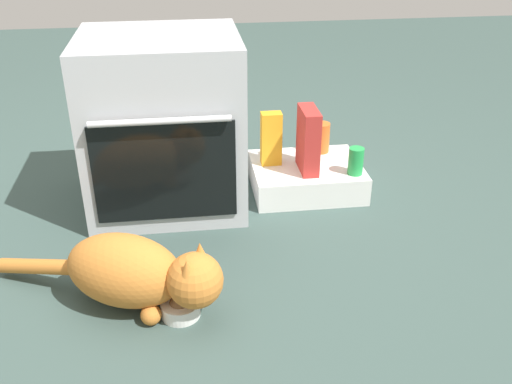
{
  "coord_description": "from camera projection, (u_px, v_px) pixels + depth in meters",
  "views": [
    {
      "loc": [
        0.07,
        -1.9,
        1.23
      ],
      "look_at": [
        0.31,
        -0.09,
        0.25
      ],
      "focal_mm": 40.14,
      "sensor_mm": 36.0,
      "label": 1
    }
  ],
  "objects": [
    {
      "name": "oven",
      "position": [
        164.0,
        124.0,
        2.37
      ],
      "size": [
        0.63,
        0.6,
        0.72
      ],
      "color": "#B7BABF",
      "rests_on": "ground"
    },
    {
      "name": "juice_carton",
      "position": [
        271.0,
        139.0,
        2.52
      ],
      "size": [
        0.09,
        0.06,
        0.24
      ],
      "primitive_type": "cube",
      "color": "orange",
      "rests_on": "pantry_cabinet"
    },
    {
      "name": "cat",
      "position": [
        136.0,
        272.0,
        1.83
      ],
      "size": [
        0.78,
        0.44,
        0.26
      ],
      "rotation": [
        0.0,
        0.0,
        -0.45
      ],
      "color": "#C6752D",
      "rests_on": "ground"
    },
    {
      "name": "sauce_jar",
      "position": [
        321.0,
        138.0,
        2.66
      ],
      "size": [
        0.08,
        0.08,
        0.14
      ],
      "primitive_type": "cylinder",
      "color": "#D16023",
      "rests_on": "pantry_cabinet"
    },
    {
      "name": "cereal_box",
      "position": [
        308.0,
        140.0,
        2.46
      ],
      "size": [
        0.07,
        0.18,
        0.28
      ],
      "primitive_type": "cube",
      "color": "#B72D28",
      "rests_on": "pantry_cabinet"
    },
    {
      "name": "food_bowl",
      "position": [
        180.0,
        307.0,
        1.84
      ],
      "size": [
        0.13,
        0.13,
        0.08
      ],
      "color": "white",
      "rests_on": "ground"
    },
    {
      "name": "ground",
      "position": [
        176.0,
        243.0,
        2.23
      ],
      "size": [
        8.0,
        8.0,
        0.0
      ],
      "primitive_type": "plane",
      "color": "#384C47"
    },
    {
      "name": "pantry_cabinet",
      "position": [
        306.0,
        177.0,
        2.6
      ],
      "size": [
        0.49,
        0.39,
        0.12
      ],
      "primitive_type": "cube",
      "color": "white",
      "rests_on": "ground"
    },
    {
      "name": "soda_can",
      "position": [
        356.0,
        161.0,
        2.46
      ],
      "size": [
        0.07,
        0.07,
        0.12
      ],
      "primitive_type": "cylinder",
      "color": "green",
      "rests_on": "pantry_cabinet"
    }
  ]
}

